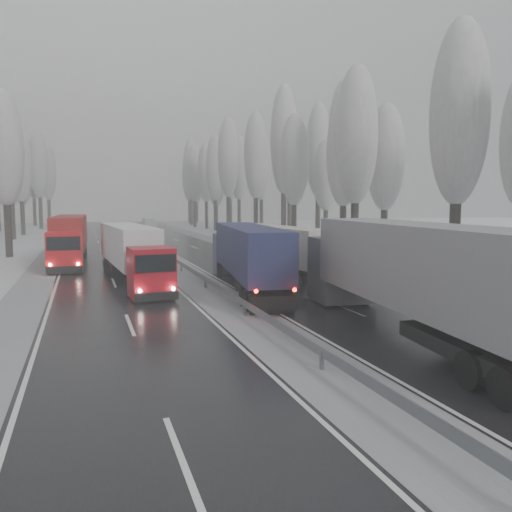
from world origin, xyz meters
TOP-DOWN VIEW (x-y plane):
  - ground at (0.00, 0.00)m, footprint 260.00×260.00m
  - carriageway_right at (5.25, 30.00)m, footprint 7.50×200.00m
  - carriageway_left at (-5.25, 30.00)m, footprint 7.50×200.00m
  - median_slush at (0.00, 30.00)m, footprint 3.00×200.00m
  - shoulder_right at (10.20, 30.00)m, footprint 2.40×200.00m
  - shoulder_left at (-10.20, 30.00)m, footprint 2.40×200.00m
  - median_guardrail at (0.00, 29.99)m, footprint 0.12×200.00m
  - tree_16 at (15.04, 15.67)m, footprint 3.60×3.60m
  - tree_18 at (14.51, 27.03)m, footprint 3.60×3.60m
  - tree_19 at (20.02, 31.03)m, footprint 3.60×3.60m
  - tree_20 at (17.90, 35.17)m, footprint 3.60×3.60m
  - tree_21 at (20.12, 39.17)m, footprint 3.60×3.60m
  - tree_22 at (17.02, 45.60)m, footprint 3.60×3.60m
  - tree_23 at (23.31, 49.60)m, footprint 3.60×3.60m
  - tree_24 at (17.90, 51.02)m, footprint 3.60×3.60m
  - tree_25 at (24.81, 55.02)m, footprint 3.60×3.60m
  - tree_26 at (17.56, 61.27)m, footprint 3.60×3.60m
  - tree_27 at (24.72, 65.27)m, footprint 3.60×3.60m
  - tree_28 at (16.34, 71.95)m, footprint 3.60×3.60m
  - tree_29 at (23.71, 75.95)m, footprint 3.60×3.60m
  - tree_30 at (16.56, 81.70)m, footprint 3.60×3.60m
  - tree_31 at (22.48, 85.70)m, footprint 3.60×3.60m
  - tree_32 at (16.63, 89.21)m, footprint 3.60×3.60m
  - tree_33 at (19.77, 93.21)m, footprint 3.60×3.60m
  - tree_34 at (15.73, 96.32)m, footprint 3.60×3.60m
  - tree_35 at (24.94, 100.32)m, footprint 3.60×3.60m
  - tree_36 at (17.04, 106.16)m, footprint 3.60×3.60m
  - tree_37 at (24.02, 110.16)m, footprint 3.60×3.60m
  - tree_38 at (18.73, 116.73)m, footprint 3.60×3.60m
  - tree_39 at (21.55, 120.73)m, footprint 3.60×3.60m
  - tree_62 at (-13.94, 43.73)m, footprint 3.60×3.60m
  - tree_68 at (-16.58, 69.11)m, footprint 3.60×3.60m
  - tree_70 at (-16.33, 79.19)m, footprint 3.60×3.60m
  - tree_72 at (-18.93, 88.54)m, footprint 3.60×3.60m
  - tree_74 at (-15.07, 99.33)m, footprint 3.60×3.60m
  - tree_76 at (-14.05, 108.72)m, footprint 3.60×3.60m
  - tree_77 at (-19.66, 112.72)m, footprint 3.60×3.60m
  - tree_78 at (-17.56, 115.31)m, footprint 3.60×3.60m
  - tree_79 at (-20.33, 119.31)m, footprint 3.60×3.60m
  - truck_grey_tarp at (5.02, 6.61)m, footprint 4.62×17.76m
  - truck_blue_box at (2.29, 18.83)m, footprint 4.47×15.39m
  - truck_cream_box at (5.98, 23.96)m, footprint 3.75×14.22m
  - box_truck_distant at (4.07, 79.83)m, footprint 2.34×6.97m
  - truck_red_white at (-4.08, 24.13)m, footprint 3.34×14.73m
  - truck_red_red at (-8.20, 36.59)m, footprint 2.99×16.04m

SIDE VIEW (x-z plane):
  - ground at x=0.00m, z-range 0.00..0.00m
  - carriageway_right at x=5.25m, z-range 0.00..0.03m
  - carriageway_left at x=-5.25m, z-range 0.00..0.03m
  - median_slush at x=0.00m, z-range 0.00..0.04m
  - shoulder_right at x=10.20m, z-range 0.00..0.04m
  - shoulder_left at x=-10.20m, z-range 0.00..0.04m
  - median_guardrail at x=0.00m, z-range 0.22..0.98m
  - box_truck_distant at x=4.07m, z-range 0.02..2.60m
  - truck_cream_box at x=5.98m, z-range 0.30..3.92m
  - truck_red_white at x=-4.08m, z-range 0.31..4.06m
  - truck_blue_box at x=2.29m, z-range 0.33..4.24m
  - truck_red_red at x=-8.20m, z-range 0.34..4.44m
  - truck_grey_tarp at x=5.02m, z-range 0.38..4.89m
  - tree_23 at x=23.31m, z-range 1.99..15.54m
  - tree_77 at x=-19.66m, z-range 2.10..16.42m
  - tree_33 at x=19.77m, z-range 2.10..16.42m
  - tree_19 at x=20.02m, z-range 2.13..16.70m
  - tree_72 at x=-18.93m, z-range 2.21..17.31m
  - tree_20 at x=17.90m, z-range 2.29..18.00m
  - tree_22 at x=17.02m, z-range 2.31..18.17m
  - tree_62 at x=-13.94m, z-range 2.34..18.38m
  - tree_39 at x=21.55m, z-range 2.36..18.54m
  - tree_37 at x=24.02m, z-range 2.38..18.75m
  - tree_16 at x=15.04m, z-range 2.40..18.93m
  - tree_18 at x=14.51m, z-range 2.41..18.99m
  - tree_68 at x=-16.58m, z-range 2.42..19.07m
  - tree_79 at x=-20.33m, z-range 2.48..19.54m
  - tree_70 at x=-16.33m, z-range 2.48..19.57m
  - tree_32 at x=16.63m, z-range 2.51..19.85m
  - tree_27 at x=24.72m, z-range 2.55..20.17m
  - tree_34 at x=15.73m, z-range 2.55..20.19m
  - tree_30 at x=16.56m, z-range 2.59..20.45m
  - tree_38 at x=18.73m, z-range 2.60..20.58m
  - tree_29 at x=23.71m, z-range 2.62..20.73m
  - tree_35 at x=24.94m, z-range 2.64..20.89m
  - tree_76 at x=-14.05m, z-range 2.68..21.23m
  - tree_31 at x=22.48m, z-range 2.68..21.26m
  - tree_21 at x=20.12m, z-range 2.69..21.31m
  - tree_26 at x=17.56m, z-range 2.71..21.49m
  - tree_25 at x=24.81m, z-range 2.80..22.24m
  - tree_78 at x=-17.56m, z-range 2.81..22.37m
  - tree_28 at x=16.34m, z-range 2.82..22.45m
  - tree_74 at x=-15.07m, z-range 2.83..22.52m
  - tree_36 at x=17.04m, z-range 2.91..23.13m
  - tree_24 at x=17.90m, z-range 2.94..23.43m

